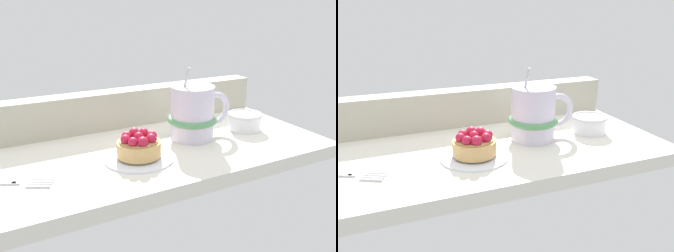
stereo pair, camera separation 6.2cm
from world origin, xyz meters
TOP-DOWN VIEW (x-y plane):
  - ground_plane at (0.00, 0.00)cm, footprint 65.12×31.32cm
  - window_rail_back at (0.00, 13.41)cm, footprint 63.82×4.50cm
  - dessert_plate at (-3.48, -4.29)cm, footprint 11.70×11.70cm
  - raspberry_tart at (-3.47, -4.30)cm, footprint 7.37×7.37cm
  - coffee_mug at (9.75, -0.49)cm, footprint 13.28×9.48cm
  - sugar_bowl at (21.66, -0.85)cm, footprint 7.08×7.08cm

SIDE VIEW (x-z plane):
  - ground_plane at x=0.00cm, z-range -2.51..0.00cm
  - dessert_plate at x=-3.48cm, z-range -0.02..0.65cm
  - sugar_bowl at x=21.66cm, z-range 0.13..3.61cm
  - raspberry_tart at x=-3.47cm, z-range 0.38..4.44cm
  - window_rail_back at x=0.00cm, z-range 0.00..7.67cm
  - coffee_mug at x=9.75cm, z-range -2.02..11.90cm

